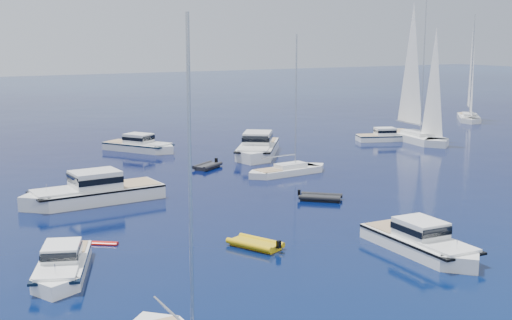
# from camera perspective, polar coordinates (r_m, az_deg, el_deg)

# --- Properties ---
(motor_cruiser_near) EXTENTS (3.30, 9.61, 2.49)m
(motor_cruiser_near) POSITION_cam_1_polar(r_m,az_deg,el_deg) (42.31, 13.59, -7.47)
(motor_cruiser_near) COLOR white
(motor_cruiser_near) RESTS_ON ground
(motor_cruiser_left) EXTENTS (5.29, 8.58, 2.16)m
(motor_cruiser_left) POSITION_cam_1_polar(r_m,az_deg,el_deg) (38.89, -15.76, -9.17)
(motor_cruiser_left) COLOR white
(motor_cruiser_left) RESTS_ON ground
(motor_cruiser_centre) EXTENTS (12.03, 4.32, 3.11)m
(motor_cruiser_centre) POSITION_cam_1_polar(r_m,az_deg,el_deg) (54.67, -13.36, -3.42)
(motor_cruiser_centre) COLOR silver
(motor_cruiser_centre) RESTS_ON ground
(motor_cruiser_far_r) EXTENTS (8.19, 5.03, 2.06)m
(motor_cruiser_far_r) POSITION_cam_1_polar(r_m,az_deg,el_deg) (85.54, 10.73, 1.59)
(motor_cruiser_far_r) COLOR white
(motor_cruiser_far_r) RESTS_ON ground
(motor_cruiser_distant) EXTENTS (10.26, 12.15, 3.22)m
(motor_cruiser_distant) POSITION_cam_1_polar(r_m,az_deg,el_deg) (73.72, 0.11, 0.38)
(motor_cruiser_distant) COLOR silver
(motor_cruiser_distant) RESTS_ON ground
(motor_cruiser_horizon) EXTENTS (7.46, 9.55, 2.48)m
(motor_cruiser_horizon) POSITION_cam_1_polar(r_m,az_deg,el_deg) (77.63, -9.59, 0.74)
(motor_cruiser_horizon) COLOR silver
(motor_cruiser_horizon) RESTS_ON ground
(sailboat_centre) EXTENTS (9.24, 3.14, 13.33)m
(sailboat_centre) POSITION_cam_1_polar(r_m,az_deg,el_deg) (63.85, 2.63, -1.18)
(sailboat_centre) COLOR white
(sailboat_centre) RESTS_ON ground
(sailboat_sails_r) EXTENTS (5.29, 13.46, 19.26)m
(sailboat_sails_r) POSITION_cam_1_polar(r_m,az_deg,el_deg) (85.99, 12.98, 1.55)
(sailboat_sails_r) COLOR white
(sailboat_sails_r) RESTS_ON ground
(sailboat_sails_far) EXTENTS (9.56, 10.26, 16.38)m
(sailboat_sails_far) POSITION_cam_1_polar(r_m,az_deg,el_deg) (109.25, 17.22, 3.17)
(sailboat_sails_far) COLOR silver
(sailboat_sails_far) RESTS_ON ground
(tender_yellow) EXTENTS (3.16, 3.98, 0.95)m
(tender_yellow) POSITION_cam_1_polar(r_m,az_deg,el_deg) (42.11, -0.07, -7.26)
(tender_yellow) COLOR gold
(tender_yellow) RESTS_ON ground
(tender_grey_near) EXTENTS (3.81, 3.73, 0.95)m
(tender_grey_near) POSITION_cam_1_polar(r_m,az_deg,el_deg) (54.03, 5.39, -3.34)
(tender_grey_near) COLOR black
(tender_grey_near) RESTS_ON ground
(tender_grey_far) EXTENTS (3.83, 3.40, 0.95)m
(tender_grey_far) POSITION_cam_1_polar(r_m,az_deg,el_deg) (66.76, -4.05, -0.69)
(tender_grey_far) COLOR black
(tender_grey_far) RESTS_ON ground
(kayak_orange) EXTENTS (2.44, 1.98, 0.30)m
(kayak_orange) POSITION_cam_1_polar(r_m,az_deg,el_deg) (43.86, -13.05, -6.81)
(kayak_orange) COLOR red
(kayak_orange) RESTS_ON ground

